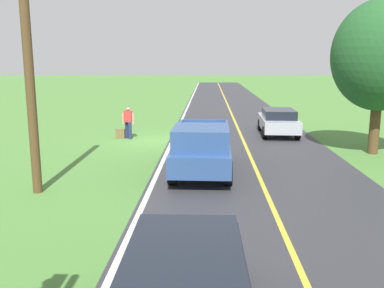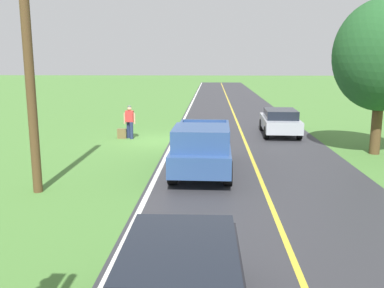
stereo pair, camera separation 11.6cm
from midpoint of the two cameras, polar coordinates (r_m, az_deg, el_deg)
ground_plane at (r=21.38m, az=-5.29°, el=0.44°), size 200.00×200.00×0.00m
road_surface at (r=21.27m, az=6.89°, el=0.35°), size 7.60×120.00×0.00m
lane_edge_line at (r=21.28m, az=-2.87°, el=0.43°), size 0.16×117.60×0.00m
lane_centre_line at (r=21.27m, az=6.89°, el=0.36°), size 0.14×117.60×0.00m
hitchhiker_walking at (r=22.04m, az=-8.82°, el=3.26°), size 0.62×0.52×1.75m
suitcase_carried at (r=22.17m, az=-9.86°, el=1.39°), size 0.47×0.22×0.52m
pickup_truck_passing at (r=14.95m, az=1.10°, el=-0.40°), size 2.17×5.44×1.82m
tree_far_side_near at (r=19.60m, az=24.14°, el=10.92°), size 4.06×4.06×6.56m
sedan_near_oncoming at (r=23.48m, az=11.51°, el=3.09°), size 2.04×4.46×1.41m
utility_pole_roadside at (r=13.30m, az=-21.74°, el=12.03°), size 0.28×0.28×8.69m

